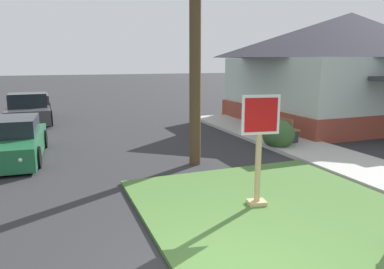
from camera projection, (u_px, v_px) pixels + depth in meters
name	position (u px, v px, depth m)	size (l,w,h in m)	color
grass_corner_patch	(275.00, 208.00, 7.25)	(5.24, 5.43, 0.08)	#477033
sidewalk_strip	(306.00, 148.00, 12.15)	(2.20, 15.52, 0.12)	#B2AFA8
stop_sign	(259.00, 152.00, 7.12)	(0.76, 0.34, 2.24)	tan
manhole_cover	(156.00, 181.00, 9.01)	(0.70, 0.70, 0.02)	black
parked_sedan_green	(11.00, 141.00, 11.01)	(2.06, 4.24, 1.25)	#1E6038
pickup_truck_charcoal	(29.00, 110.00, 17.54)	(2.09, 5.08, 1.48)	#38383D
street_bench	(280.00, 127.00, 13.19)	(0.56, 1.60, 0.85)	brown
corner_house	(347.00, 67.00, 17.52)	(10.22, 9.19, 5.21)	brown
shrub_by_curb	(278.00, 134.00, 12.30)	(1.11, 1.11, 0.99)	#36592D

